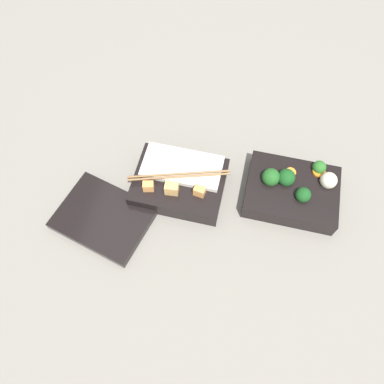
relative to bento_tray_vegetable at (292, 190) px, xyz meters
name	(u,v)px	position (x,y,z in m)	size (l,w,h in m)	color
ground_plane	(228,187)	(0.14, 0.01, -0.03)	(3.00, 3.00, 0.00)	gray
bento_tray_vegetable	(292,190)	(0.00, 0.00, 0.00)	(0.20, 0.15, 0.07)	black
bento_tray_rice	(180,181)	(0.25, 0.03, 0.00)	(0.21, 0.15, 0.07)	black
bento_lid	(104,217)	(0.39, 0.15, -0.02)	(0.19, 0.15, 0.02)	black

